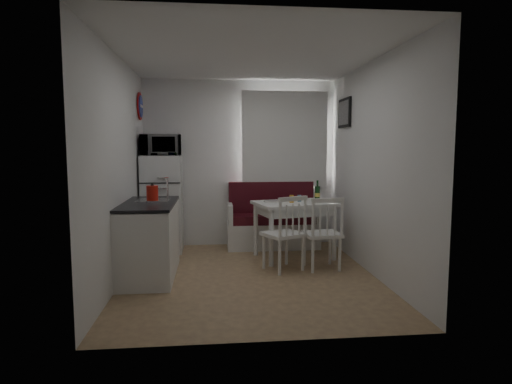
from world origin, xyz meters
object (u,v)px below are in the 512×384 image
kettle (152,193)px  wine_bottle (317,191)px  kitchen_counter (150,239)px  bench (272,226)px  chair_left (285,225)px  dining_table (294,208)px  microwave (161,145)px  fridge (163,204)px  chair_right (324,226)px

kettle → wine_bottle: kettle is taller
kettle → kitchen_counter: bearing=148.4°
bench → chair_left: (-0.04, -1.36, 0.26)m
dining_table → microwave: size_ratio=2.15×
bench → kitchen_counter: bearing=-141.2°
microwave → kettle: size_ratio=2.54×
bench → microwave: microwave is taller
kitchen_counter → dining_table: size_ratio=1.10×
chair_left → microwave: bearing=116.3°
kettle → wine_bottle: 2.34m
fridge → dining_table: bearing=-17.2°
bench → chair_right: bearing=-71.3°
chair_left → wine_bottle: 1.04m
bench → dining_table: 0.81m
chair_right → fridge: (-2.13, 1.25, 0.14)m
dining_table → kettle: bearing=-172.9°
fridge → kitchen_counter: bearing=-90.9°
bench → fridge: size_ratio=0.99×
chair_left → wine_bottle: (0.60, 0.77, 0.35)m
microwave → kitchen_counter: bearing=-90.9°
chair_right → microwave: size_ratio=0.90×
kitchen_counter → bench: 2.17m
kettle → wine_bottle: size_ratio=0.75×
dining_table → wine_bottle: 0.43m
chair_left → chair_right: (0.50, 0.00, -0.01)m
microwave → wine_bottle: 2.36m
microwave → chair_left: bearing=-36.4°
chair_left → kettle: kettle is taller
bench → chair_right: 1.46m
dining_table → microwave: bearing=150.7°
kitchen_counter → microwave: size_ratio=2.36×
dining_table → wine_bottle: bearing=2.5°
dining_table → microwave: (-1.88, 0.53, 0.88)m
chair_right → wine_bottle: bearing=77.0°
dining_table → kettle: size_ratio=5.46×
kitchen_counter → fridge: size_ratio=0.92×
kitchen_counter → wine_bottle: (2.25, 0.76, 0.49)m
bench → fridge: (-1.67, -0.11, 0.38)m
chair_right → dining_table: bearing=105.0°
dining_table → fridge: fridge is taller
kitchen_counter → bench: kitchen_counter is taller
chair_right → chair_left: bearing=174.7°
kitchen_counter → fridge: fridge is taller
bench → wine_bottle: size_ratio=4.81×
chair_right → microwave: microwave is taller
bench → chair_right: bench is taller
wine_bottle → fridge: bearing=167.8°
chair_right → fridge: bearing=144.1°
kitchen_counter → wine_bottle: bearing=18.7°
bench → chair_right: size_ratio=2.82×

